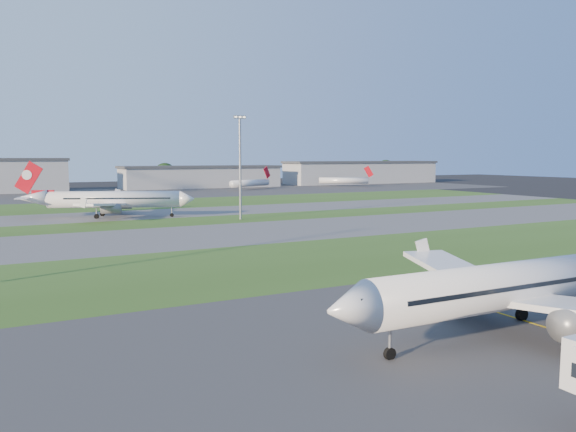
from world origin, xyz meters
TOP-DOWN VIEW (x-y plane):
  - grass_strip_a at (0.00, 52.00)m, footprint 300.00×34.00m
  - taxiway_a at (0.00, 85.00)m, footprint 300.00×32.00m
  - grass_strip_b at (0.00, 110.00)m, footprint 300.00×18.00m
  - taxiway_b at (0.00, 132.00)m, footprint 300.00×26.00m
  - grass_strip_c at (0.00, 165.00)m, footprint 300.00×40.00m
  - apron_far at (0.00, 225.00)m, footprint 400.00×80.00m
  - airliner_parked at (1.63, 12.17)m, footprint 40.08×34.03m
  - airliner_taxiing at (-12.28, 128.03)m, footprint 39.25×33.38m
  - mini_jet_near at (69.10, 224.77)m, footprint 26.50×14.19m
  - mini_jet_far at (124.98, 228.37)m, footprint 24.52×17.69m
  - light_mast_centre at (15.00, 108.00)m, footprint 3.20×0.70m
  - hangar_east at (55.00, 255.00)m, footprint 81.60×23.00m
  - hangar_far_east at (155.00, 255.00)m, footprint 96.90×23.00m
  - tree_mid_west at (-20.00, 266.00)m, footprint 9.90×9.90m
  - tree_mid_east at (40.00, 269.00)m, footprint 11.55×11.55m
  - tree_east at (115.00, 267.00)m, footprint 10.45×10.45m
  - tree_far_east at (185.00, 271.00)m, footprint 12.65×12.65m

SIDE VIEW (x-z plane):
  - grass_strip_a at x=0.00m, z-range 0.00..0.01m
  - taxiway_a at x=0.00m, z-range 0.00..0.01m
  - grass_strip_b at x=0.00m, z-range 0.00..0.01m
  - taxiway_b at x=0.00m, z-range 0.00..0.01m
  - grass_strip_c at x=0.00m, z-range 0.00..0.01m
  - apron_far at x=0.00m, z-range 0.00..0.01m
  - mini_jet_near at x=69.10m, z-range -1.46..8.02m
  - mini_jet_far at x=124.98m, z-range -1.46..8.02m
  - airliner_parked at x=1.63m, z-range -1.86..10.65m
  - airliner_taxiing at x=-12.28m, z-range -1.94..11.10m
  - hangar_east at x=55.00m, z-range 0.04..11.24m
  - tree_mid_west at x=-20.00m, z-range 0.44..11.24m
  - tree_east at x=115.00m, z-range 0.46..11.86m
  - hangar_far_east at x=155.00m, z-range 0.04..13.24m
  - tree_mid_east at x=40.00m, z-range 0.51..13.11m
  - tree_far_east at x=185.00m, z-range 0.56..14.36m
  - light_mast_centre at x=15.00m, z-range 1.91..27.71m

